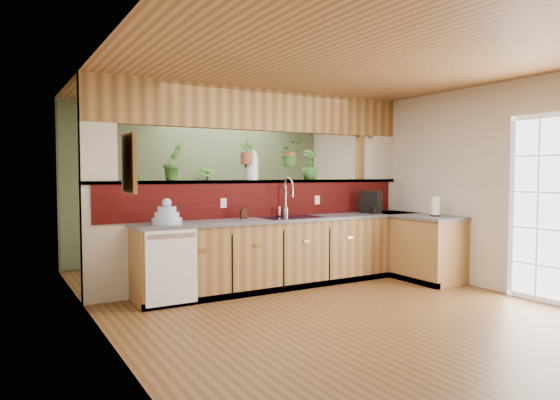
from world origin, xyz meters
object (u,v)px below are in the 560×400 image
coffee_maker (371,203)px  faucet (287,195)px  soap_dispenser (243,212)px  shelving_console (181,233)px  paper_towel (435,207)px  dish_stack (167,216)px  glass_jar (251,165)px

coffee_maker → faucet: bearing=151.5°
soap_dispenser → shelving_console: bearing=92.3°
faucet → soap_dispenser: 0.69m
soap_dispenser → paper_towel: paper_towel is taller
faucet → shelving_console: (-0.75, 2.12, -0.68)m
shelving_console → dish_stack: bearing=-110.1°
soap_dispenser → glass_jar: size_ratio=0.43×
paper_towel → glass_jar: 2.54m
dish_stack → shelving_console: bearing=67.4°
dish_stack → glass_jar: 1.50m
faucet → paper_towel: faucet is taller
paper_towel → shelving_console: paper_towel is taller
dish_stack → paper_towel: bearing=-12.5°
soap_dispenser → coffee_maker: bearing=-4.1°
faucet → coffee_maker: faucet is taller
faucet → paper_towel: size_ratio=1.87×
faucet → soap_dispenser: bearing=-178.7°
dish_stack → coffee_maker: 3.06m
faucet → dish_stack: size_ratio=1.55×
coffee_maker → glass_jar: (-1.76, 0.38, 0.54)m
soap_dispenser → paper_towel: size_ratio=0.61×
shelving_console → coffee_maker: bearing=-45.1°
coffee_maker → paper_towel: coffee_maker is taller
faucet → dish_stack: bearing=-172.9°
dish_stack → soap_dispenser: size_ratio=1.96×
paper_towel → glass_jar: glass_jar is taller
dish_stack → soap_dispenser: (1.06, 0.20, -0.01)m
paper_towel → coffee_maker: bearing=116.3°
coffee_maker → shelving_console: (-2.08, 2.28, -0.55)m
dish_stack → soap_dispenser: bearing=10.7°
soap_dispenser → coffee_maker: (2.00, -0.14, 0.06)m
paper_towel → shelving_console: (-2.49, 3.11, -0.53)m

